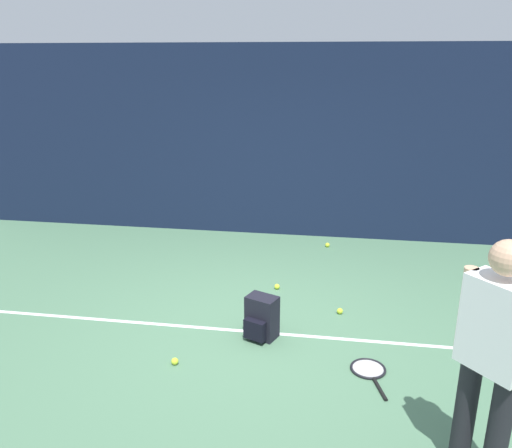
{
  "coord_description": "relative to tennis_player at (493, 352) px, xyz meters",
  "views": [
    {
      "loc": [
        0.79,
        -4.69,
        2.69
      ],
      "look_at": [
        0.0,
        0.4,
        1.0
      ],
      "focal_mm": 35.64,
      "sensor_mm": 36.0,
      "label": 1
    }
  ],
  "objects": [
    {
      "name": "tennis_racket",
      "position": [
        -0.62,
        1.12,
        -0.95
      ],
      "size": [
        0.4,
        0.64,
        0.03
      ],
      "rotation": [
        0.0,
        0.0,
        1.85
      ],
      "color": "black",
      "rests_on": "ground"
    },
    {
      "name": "tennis_ball_by_fence",
      "position": [
        -1.64,
        2.7,
        -0.93
      ],
      "size": [
        0.07,
        0.07,
        0.07
      ],
      "primitive_type": "sphere",
      "color": "#CCE033",
      "rests_on": "ground"
    },
    {
      "name": "tennis_player",
      "position": [
        0.0,
        0.0,
        0.0
      ],
      "size": [
        0.43,
        0.45,
        1.7
      ],
      "rotation": [
        0.0,
        0.0,
        2.29
      ],
      "color": "black",
      "rests_on": "ground"
    },
    {
      "name": "back_fence",
      "position": [
        -1.82,
        4.77,
        0.48
      ],
      "size": [
        10.0,
        0.1,
        2.9
      ],
      "primitive_type": "cube",
      "color": "#141E38",
      "rests_on": "ground"
    },
    {
      "name": "tennis_ball_mid_court",
      "position": [
        -2.39,
        0.96,
        -0.93
      ],
      "size": [
        0.07,
        0.07,
        0.07
      ],
      "primitive_type": "sphere",
      "color": "#CCE033",
      "rests_on": "ground"
    },
    {
      "name": "tennis_ball_near_player",
      "position": [
        -0.88,
        2.18,
        -0.93
      ],
      "size": [
        0.07,
        0.07,
        0.07
      ],
      "primitive_type": "sphere",
      "color": "#CCE033",
      "rests_on": "ground"
    },
    {
      "name": "court_line",
      "position": [
        -1.82,
        1.65,
        -0.96
      ],
      "size": [
        9.0,
        0.05,
        0.0
      ],
      "primitive_type": "cube",
      "color": "white",
      "rests_on": "ground"
    },
    {
      "name": "ground_plane",
      "position": [
        -1.82,
        1.77,
        -0.97
      ],
      "size": [
        12.0,
        12.0,
        0.0
      ],
      "primitive_type": "plane",
      "color": "#4C7556"
    },
    {
      "name": "tennis_ball_far_left",
      "position": [
        -1.06,
        4.26,
        -0.93
      ],
      "size": [
        0.07,
        0.07,
        0.07
      ],
      "primitive_type": "sphere",
      "color": "#CCE033",
      "rests_on": "ground"
    },
    {
      "name": "backpack",
      "position": [
        -1.67,
        1.57,
        -0.76
      ],
      "size": [
        0.35,
        0.36,
        0.44
      ],
      "rotation": [
        0.0,
        0.0,
        5.89
      ],
      "color": "black",
      "rests_on": "ground"
    }
  ]
}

